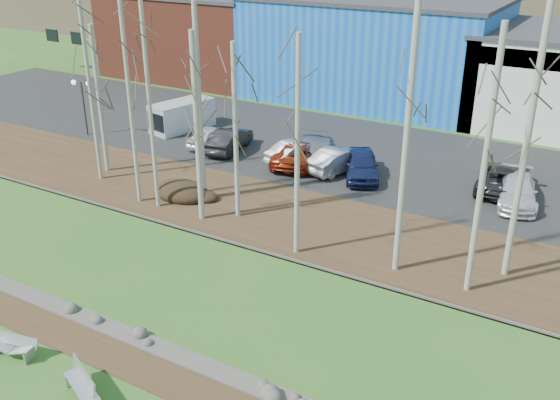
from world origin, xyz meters
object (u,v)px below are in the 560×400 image
Objects in this scene: car_4 at (361,165)px; car_8 at (311,151)px; car_9 at (298,152)px; street_lamp at (82,92)px; car_6 at (503,178)px; car_1 at (229,140)px; car_7 at (517,191)px; van_grey at (180,116)px; car_0 at (211,136)px; bench_damaged at (13,346)px; car_2 at (298,152)px; car_3 at (320,153)px; bench_intact at (83,385)px; car_5 at (338,160)px.

car_4 is 0.97× the size of car_8.
street_lamp is at bearing 26.10° from car_9.
car_1 is at bearing 4.41° from car_6.
car_7 is 12.91m from car_9.
van_grey is (-23.34, 1.09, 0.32)m from car_7.
car_9 reaches higher than car_0.
car_2 is (-0.32, 21.14, 0.46)m from bench_damaged.
car_3 is at bearing -139.11° from car_9.
bench_intact is at bearing -105.28° from car_8.
car_7 is 1.10× the size of car_9.
car_9 is (-11.85, -2.04, -0.00)m from car_6.
street_lamp reaches higher than car_8.
bench_damaged is 25.32m from van_grey.
car_1 is 0.95× the size of car_8.
car_8 is at bearing 78.15° from bench_damaged.
car_6 is 1.19× the size of car_9.
van_grey is at bearing 25.92° from street_lamp.
car_6 is (11.45, 23.28, 0.46)m from bench_damaged.
bench_damaged is at bearing 100.36° from car_5.
car_1 is at bearing 137.08° from bench_intact.
car_9 is (-1.27, -0.57, 0.03)m from car_3.
car_3 is (7.78, 0.63, 0.01)m from car_0.
car_1 is at bearing 164.20° from car_8.
car_0 is 0.84× the size of car_3.
car_6 is at bearing -16.66° from car_8.
car_4 is at bearing -166.02° from car_9.
car_3 is (0.87, 21.81, 0.43)m from bench_damaged.
car_8 is at bearing -175.28° from car_0.
van_grey is at bearing 150.36° from car_8.
car_0 is 0.77× the size of car_2.
car_5 is at bearing 5.81° from van_grey.
bench_intact is 0.43× the size of car_4.
van_grey is (-11.71, 1.07, 0.33)m from car_3.
car_3 is at bearing -175.70° from car_0.
street_lamp is 9.51m from car_0.
car_5 is at bearing 9.33° from car_6.
van_grey reaches higher than car_6.
car_3 is (1.19, 0.66, -0.03)m from car_2.
car_6 reaches higher than bench_intact.
car_8 is (-3.43, 22.07, 0.34)m from bench_intact.
car_2 is at bearing -153.07° from car_8.
car_4 is at bearing -7.58° from street_lamp.
bench_intact is 24.81m from car_6.
car_0 is 4.30m from van_grey.
car_8 is (-0.66, 0.00, 0.00)m from car_3.
van_grey is at bearing 146.97° from car_4.
car_4 is 4.35m from car_9.
car_6 is at bearing 177.75° from car_1.
bench_intact is 0.46× the size of car_9.
car_1 is 0.90× the size of van_grey.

